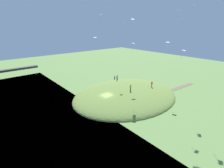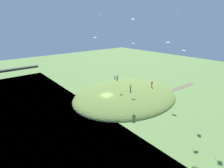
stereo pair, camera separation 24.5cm
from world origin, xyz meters
The scene contains 18 objects.
ground_plane centered at (0.00, 0.00, 0.00)m, with size 160.00×160.00×0.00m, color #698E47.
grass_hill centered at (6.58, -0.32, 0.00)m, with size 30.71×25.34×4.13m, color olive.
dirt_path centered at (24.22, -6.98, 0.02)m, with size 14.03×1.56×0.04m, color #73624B.
person_near_shore centered at (6.61, -2.11, 3.19)m, with size 0.63×0.63×1.84m.
person_watching_kites centered at (10.72, 8.03, 2.47)m, with size 0.50×0.50×1.63m.
person_walking_path centered at (12.18, 9.50, 2.16)m, with size 0.42×0.42×1.74m.
person_on_hilltop centered at (12.33, 11.06, 1.46)m, with size 0.50×0.50×1.58m.
person_with_child centered at (14.05, -3.54, 2.85)m, with size 0.57×0.57×1.78m.
kite_0 centered at (8.22, -12.17, 21.55)m, with size 1.11×1.22×1.22m.
kite_1 centered at (12.41, 7.79, 19.39)m, with size 0.85×0.67×1.87m.
kite_2 centered at (15.35, -6.42, 14.56)m, with size 0.82×1.03×1.66m.
kite_3 centered at (-2.11, 1.21, 16.08)m, with size 0.71×0.90×1.62m.
kite_4 centered at (13.77, 4.83, 20.36)m, with size 1.14×1.02×1.99m.
kite_5 centered at (7.40, -14.95, 14.07)m, with size 0.83×0.59×1.70m.
kite_6 centered at (6.59, -2.49, 14.49)m, with size 1.21×1.18×2.09m.
kite_7 centered at (15.14, -10.03, 20.00)m, with size 1.09×1.03×1.34m.
kite_8 centered at (-3.72, -3.22, 20.58)m, with size 0.75×0.85×1.43m.
kite_9 centered at (12.54, -13.20, 22.55)m, with size 1.11×0.96×1.89m.
Camera 2 is at (-23.63, -30.77, 18.76)m, focal length 26.34 mm.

